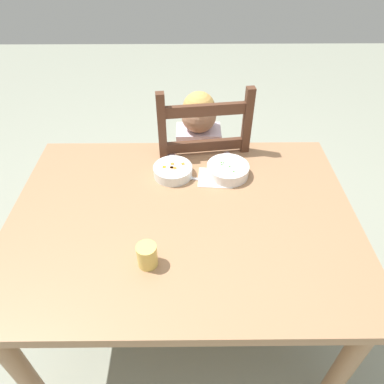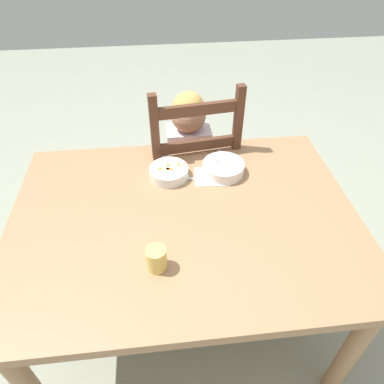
{
  "view_description": "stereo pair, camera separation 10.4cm",
  "coord_description": "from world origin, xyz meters",
  "px_view_note": "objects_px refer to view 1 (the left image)",
  "views": [
    {
      "loc": [
        0.03,
        -0.95,
        1.66
      ],
      "look_at": [
        0.04,
        0.07,
        0.76
      ],
      "focal_mm": 32.86,
      "sensor_mm": 36.0,
      "label": 1
    },
    {
      "loc": [
        -0.08,
        -0.94,
        1.66
      ],
      "look_at": [
        0.04,
        0.07,
        0.76
      ],
      "focal_mm": 32.86,
      "sensor_mm": 36.0,
      "label": 2
    }
  ],
  "objects_px": {
    "bowl_of_carrots": "(173,171)",
    "spoon": "(193,178)",
    "child_figure": "(198,153)",
    "dining_table": "(183,230)",
    "drinking_cup": "(147,256)",
    "bowl_of_peas": "(228,170)",
    "dining_chair": "(199,176)"
  },
  "relations": [
    {
      "from": "bowl_of_carrots",
      "to": "bowl_of_peas",
      "type": "bearing_deg",
      "value": -0.0
    },
    {
      "from": "child_figure",
      "to": "drinking_cup",
      "type": "xyz_separation_m",
      "value": [
        -0.19,
        -0.76,
        0.13
      ]
    },
    {
      "from": "dining_chair",
      "to": "bowl_of_carrots",
      "type": "relative_size",
      "value": 6.13
    },
    {
      "from": "bowl_of_carrots",
      "to": "spoon",
      "type": "bearing_deg",
      "value": -18.26
    },
    {
      "from": "bowl_of_peas",
      "to": "bowl_of_carrots",
      "type": "bearing_deg",
      "value": 180.0
    },
    {
      "from": "dining_table",
      "to": "bowl_of_carrots",
      "type": "relative_size",
      "value": 7.96
    },
    {
      "from": "bowl_of_peas",
      "to": "spoon",
      "type": "relative_size",
      "value": 1.3
    },
    {
      "from": "dining_table",
      "to": "drinking_cup",
      "type": "bearing_deg",
      "value": -115.81
    },
    {
      "from": "dining_table",
      "to": "dining_chair",
      "type": "bearing_deg",
      "value": 81.34
    },
    {
      "from": "bowl_of_carrots",
      "to": "drinking_cup",
      "type": "height_order",
      "value": "drinking_cup"
    },
    {
      "from": "bowl_of_peas",
      "to": "drinking_cup",
      "type": "bearing_deg",
      "value": -122.77
    },
    {
      "from": "spoon",
      "to": "dining_table",
      "type": "bearing_deg",
      "value": -101.36
    },
    {
      "from": "dining_table",
      "to": "bowl_of_peas",
      "type": "distance_m",
      "value": 0.33
    },
    {
      "from": "dining_table",
      "to": "drinking_cup",
      "type": "relative_size",
      "value": 15.47
    },
    {
      "from": "child_figure",
      "to": "bowl_of_carrots",
      "type": "height_order",
      "value": "child_figure"
    },
    {
      "from": "bowl_of_carrots",
      "to": "dining_chair",
      "type": "bearing_deg",
      "value": 66.93
    },
    {
      "from": "dining_chair",
      "to": "drinking_cup",
      "type": "xyz_separation_m",
      "value": [
        -0.19,
        -0.76,
        0.29
      ]
    },
    {
      "from": "dining_chair",
      "to": "drinking_cup",
      "type": "height_order",
      "value": "dining_chair"
    },
    {
      "from": "drinking_cup",
      "to": "dining_table",
      "type": "bearing_deg",
      "value": 64.19
    },
    {
      "from": "dining_table",
      "to": "bowl_of_peas",
      "type": "xyz_separation_m",
      "value": [
        0.19,
        0.24,
        0.12
      ]
    },
    {
      "from": "dining_chair",
      "to": "spoon",
      "type": "relative_size",
      "value": 7.37
    },
    {
      "from": "child_figure",
      "to": "bowl_of_carrots",
      "type": "relative_size",
      "value": 5.61
    },
    {
      "from": "drinking_cup",
      "to": "spoon",
      "type": "bearing_deg",
      "value": 70.82
    },
    {
      "from": "bowl_of_peas",
      "to": "bowl_of_carrots",
      "type": "relative_size",
      "value": 1.08
    },
    {
      "from": "dining_table",
      "to": "spoon",
      "type": "xyz_separation_m",
      "value": [
        0.04,
        0.21,
        0.09
      ]
    },
    {
      "from": "child_figure",
      "to": "drinking_cup",
      "type": "height_order",
      "value": "child_figure"
    },
    {
      "from": "child_figure",
      "to": "dining_table",
      "type": "bearing_deg",
      "value": -97.92
    },
    {
      "from": "child_figure",
      "to": "bowl_of_carrots",
      "type": "bearing_deg",
      "value": -111.88
    },
    {
      "from": "spoon",
      "to": "drinking_cup",
      "type": "height_order",
      "value": "drinking_cup"
    },
    {
      "from": "bowl_of_carrots",
      "to": "spoon",
      "type": "xyz_separation_m",
      "value": [
        0.09,
        -0.03,
        -0.02
      ]
    },
    {
      "from": "dining_table",
      "to": "drinking_cup",
      "type": "xyz_separation_m",
      "value": [
        -0.11,
        -0.23,
        0.13
      ]
    },
    {
      "from": "bowl_of_peas",
      "to": "spoon",
      "type": "height_order",
      "value": "bowl_of_peas"
    }
  ]
}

